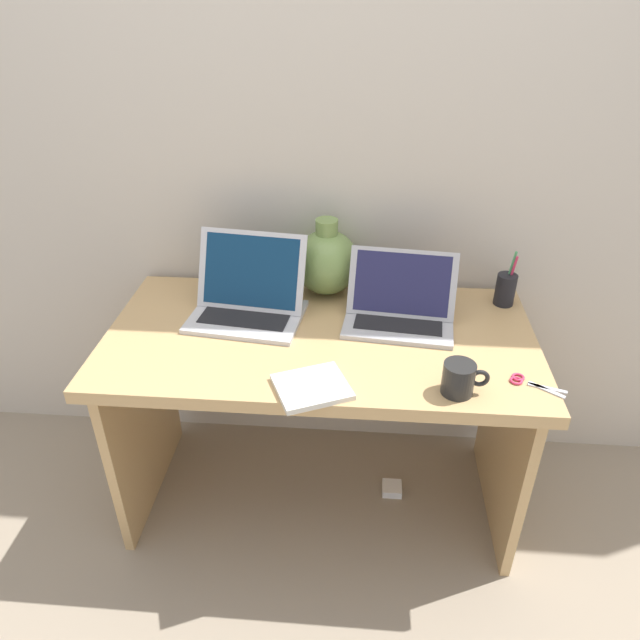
{
  "coord_description": "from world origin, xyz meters",
  "views": [
    {
      "loc": [
        0.12,
        -1.48,
        1.66
      ],
      "look_at": [
        0.0,
        0.0,
        0.75
      ],
      "focal_mm": 32.8,
      "sensor_mm": 36.0,
      "label": 1
    }
  ],
  "objects": [
    {
      "name": "scissors",
      "position": [
        0.57,
        -0.2,
        0.71
      ],
      "size": [
        0.14,
        0.1,
        0.01
      ],
      "color": "#B7B7BC",
      "rests_on": "desk"
    },
    {
      "name": "notebook_stack",
      "position": [
        0.0,
        -0.27,
        0.71
      ],
      "size": [
        0.23,
        0.22,
        0.02
      ],
      "primitive_type": "cube",
      "rotation": [
        0.0,
        0.0,
        0.42
      ],
      "color": "silver",
      "rests_on": "desk"
    },
    {
      "name": "laptop_left",
      "position": [
        -0.23,
        0.11,
        0.77
      ],
      "size": [
        0.37,
        0.3,
        0.25
      ],
      "color": "silver",
      "rests_on": "desk"
    },
    {
      "name": "ground_plane",
      "position": [
        0.0,
        0.0,
        0.0
      ],
      "size": [
        6.0,
        6.0,
        0.0
      ],
      "primitive_type": "plane",
      "color": "gray"
    },
    {
      "name": "back_wall",
      "position": [
        0.0,
        0.37,
        1.2
      ],
      "size": [
        4.4,
        0.04,
        2.4
      ],
      "primitive_type": "cube",
      "color": "beige",
      "rests_on": "ground"
    },
    {
      "name": "green_vase",
      "position": [
        0.0,
        0.27,
        0.82
      ],
      "size": [
        0.21,
        0.21,
        0.26
      ],
      "color": "#75934C",
      "rests_on": "desk"
    },
    {
      "name": "pen_cup",
      "position": [
        0.59,
        0.23,
        0.76
      ],
      "size": [
        0.06,
        0.06,
        0.19
      ],
      "color": "black",
      "rests_on": "desk"
    },
    {
      "name": "laptop_right",
      "position": [
        0.24,
        0.1,
        0.76
      ],
      "size": [
        0.36,
        0.26,
        0.21
      ],
      "color": "#B2B2B7",
      "rests_on": "desk"
    },
    {
      "name": "power_brick",
      "position": [
        0.26,
        0.04,
        0.01
      ],
      "size": [
        0.07,
        0.07,
        0.03
      ],
      "primitive_type": "cube",
      "color": "white",
      "rests_on": "ground"
    },
    {
      "name": "desk",
      "position": [
        0.0,
        0.0,
        0.54
      ],
      "size": [
        1.3,
        0.67,
        0.7
      ],
      "color": "tan",
      "rests_on": "ground"
    },
    {
      "name": "coffee_mug",
      "position": [
        0.38,
        -0.25,
        0.75
      ],
      "size": [
        0.12,
        0.08,
        0.09
      ],
      "color": "black",
      "rests_on": "desk"
    }
  ]
}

